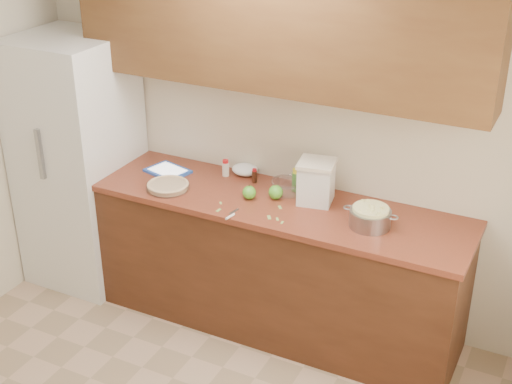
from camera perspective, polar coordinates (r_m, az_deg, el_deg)
The scene contains 22 objects.
room_shell at distance 3.21m, azimuth -11.00°, elevation -5.02°, with size 3.60×3.60×3.60m.
counter_run at distance 4.71m, azimuth 0.61°, elevation -5.50°, with size 2.64×0.68×0.92m.
upper_cabinets at distance 4.27m, azimuth 1.64°, elevation 12.80°, with size 2.60×0.34×0.70m, color brown.
fridge at distance 5.21m, azimuth -13.95°, elevation 2.33°, with size 0.70×0.70×1.80m, color silver.
pie at distance 4.63m, azimuth -7.06°, elevation 0.48°, with size 0.28×0.28×0.04m.
colander at distance 4.19m, azimuth 9.12°, elevation -2.00°, with size 0.33×0.24×0.12m.
flour_canister at distance 4.41m, azimuth 4.84°, elevation 0.84°, with size 0.26×0.26×0.27m.
tablet at distance 4.88m, azimuth -7.08°, elevation 1.68°, with size 0.32×0.27×0.02m.
paring_knife at distance 4.27m, azimuth -2.04°, elevation -1.91°, with size 0.05×0.16×0.02m.
lemon_bottle at distance 4.57m, azimuth 3.24°, elevation 0.94°, with size 0.06×0.06×0.15m.
cinnamon_shaker at distance 4.78m, azimuth -2.45°, elevation 1.92°, with size 0.05×0.05×0.11m.
vanilla_bottle at distance 4.69m, azimuth -0.13°, elevation 1.30°, with size 0.03×0.03×0.10m.
mixing_bowl at distance 4.56m, azimuth 2.55°, elevation 0.50°, with size 0.21×0.21×0.08m.
paper_towel at distance 4.80m, azimuth -0.89°, elevation 1.81°, with size 0.18×0.15×0.08m, color white.
apple_left at distance 4.47m, azimuth -0.55°, elevation -0.04°, with size 0.09×0.09×0.10m.
apple_center at distance 4.47m, azimuth 1.58°, elevation -0.02°, with size 0.09×0.09×0.10m.
peel_a at distance 4.26m, azimuth 1.06°, elevation -2.04°, with size 0.05×0.02×0.00m, color #96BE5C.
peel_b at distance 4.21m, azimuth 2.10°, elevation -2.45°, with size 0.03×0.01×0.00m, color #96BE5C.
peel_c at distance 4.25m, azimuth 1.72°, elevation -2.18°, with size 0.04×0.01×0.00m, color #96BE5C.
peel_d at distance 4.44m, azimuth -2.84°, elevation -0.88°, with size 0.03×0.01×0.00m, color #96BE5C.
peel_e at distance 4.35m, azimuth -3.02°, elevation -1.46°, with size 0.04×0.02×0.00m, color #96BE5C.
peel_f at distance 4.38m, azimuth 1.93°, elevation -1.23°, with size 0.04×0.02×0.00m, color #96BE5C.
Camera 1 is at (1.75, -2.14, 2.94)m, focal length 50.00 mm.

